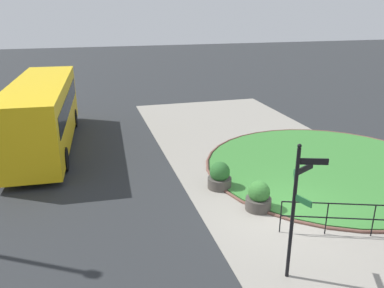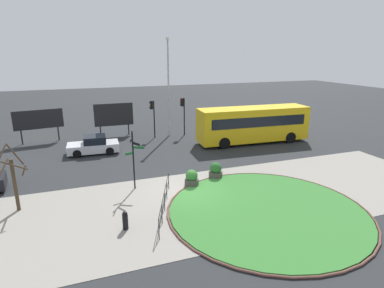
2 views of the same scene
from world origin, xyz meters
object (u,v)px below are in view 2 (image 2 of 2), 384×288
at_px(traffic_light_far, 183,108).
at_px(billboard_right, 114,115).
at_px(signpost_directional, 134,156).
at_px(lamppost_tall, 168,85).
at_px(planter_near_signpost, 216,171).
at_px(street_tree_bare, 14,178).
at_px(traffic_light_near, 152,111).
at_px(car_near_lane, 94,145).
at_px(billboard_left, 38,120).
at_px(planter_kerbside, 192,179).
at_px(bollard_foreground, 125,220).
at_px(bus_yellow, 253,124).

xyz_separation_m(traffic_light_far, billboard_right, (-6.36, 2.08, -0.64)).
relative_size(signpost_directional, lamppost_tall, 0.39).
height_order(planter_near_signpost, street_tree_bare, street_tree_bare).
height_order(traffic_light_near, street_tree_bare, street_tree_bare).
height_order(car_near_lane, lamppost_tall, lamppost_tall).
xyz_separation_m(car_near_lane, planter_near_signpost, (7.15, -8.17, -0.18)).
bearing_deg(planter_near_signpost, car_near_lane, 131.19).
xyz_separation_m(billboard_left, planter_kerbside, (9.57, -13.83, -1.61)).
bearing_deg(billboard_left, planter_kerbside, -63.68).
distance_m(traffic_light_near, planter_kerbside, 12.17).
bearing_deg(billboard_right, bollard_foreground, -94.58).
relative_size(car_near_lane, planter_kerbside, 3.94).
distance_m(traffic_light_far, billboard_right, 6.72).
bearing_deg(signpost_directional, billboard_right, 88.32).
distance_m(car_near_lane, billboard_left, 6.73).
xyz_separation_m(bollard_foreground, planter_near_signpost, (6.49, 4.38, -0.00)).
bearing_deg(car_near_lane, lamppost_tall, -152.37).
bearing_deg(planter_kerbside, bus_yellow, 40.77).
height_order(bus_yellow, lamppost_tall, lamppost_tall).
bearing_deg(lamppost_tall, billboard_right, 160.30).
relative_size(car_near_lane, street_tree_bare, 1.08).
xyz_separation_m(billboard_right, planter_near_signpost, (4.87, -13.38, -1.57)).
height_order(car_near_lane, billboard_left, billboard_left).
relative_size(traffic_light_far, planter_kerbside, 3.53).
xyz_separation_m(bollard_foreground, street_tree_bare, (-4.93, 3.74, 1.33)).
height_order(planter_kerbside, street_tree_bare, street_tree_bare).
relative_size(bus_yellow, planter_near_signpost, 9.69).
bearing_deg(lamppost_tall, car_near_lane, -155.10).
xyz_separation_m(signpost_directional, planter_near_signpost, (5.26, 0.02, -1.62)).
xyz_separation_m(bollard_foreground, planter_kerbside, (4.57, 3.68, -0.01)).
height_order(bus_yellow, traffic_light_near, traffic_light_near).
distance_m(signpost_directional, bollard_foreground, 4.81).
relative_size(car_near_lane, planter_near_signpost, 3.89).
relative_size(traffic_light_far, street_tree_bare, 0.97).
xyz_separation_m(signpost_directional, planter_kerbside, (3.34, -0.68, -1.63)).
height_order(traffic_light_far, billboard_right, traffic_light_far).
distance_m(billboard_left, planter_near_signpost, 17.52).
bearing_deg(traffic_light_far, bollard_foreground, 63.88).
height_order(car_near_lane, traffic_light_far, traffic_light_far).
xyz_separation_m(billboard_left, planter_near_signpost, (11.49, -13.13, -1.60)).
bearing_deg(billboard_left, billboard_right, -6.15).
bearing_deg(billboard_left, signpost_directional, -73.03).
bearing_deg(traffic_light_far, billboard_right, -17.23).
bearing_deg(billboard_right, lamppost_tall, -19.06).
bearing_deg(planter_kerbside, car_near_lane, 120.53).
xyz_separation_m(traffic_light_near, planter_near_signpost, (1.52, -11.27, -2.14)).
height_order(signpost_directional, bollard_foreground, signpost_directional).
distance_m(traffic_light_far, planter_kerbside, 12.68).
bearing_deg(planter_near_signpost, lamppost_tall, 89.12).
bearing_deg(bus_yellow, billboard_right, 152.45).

